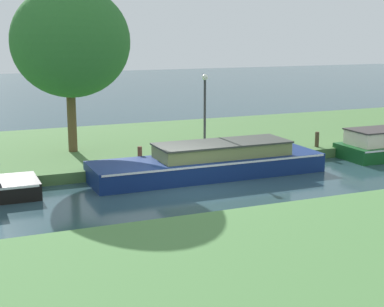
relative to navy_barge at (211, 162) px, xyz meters
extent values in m
plane|color=#274148|center=(-1.51, -1.20, -0.52)|extent=(120.00, 120.00, 0.00)
cube|color=#48713B|center=(-1.51, 5.80, -0.32)|extent=(72.00, 10.00, 0.40)
cube|color=#4D7E42|center=(-1.51, -10.20, -0.32)|extent=(72.00, 10.00, 0.40)
cube|color=navy|center=(-0.14, 0.00, -0.16)|extent=(8.84, 2.31, 0.70)
cube|color=white|center=(-0.14, 0.00, 0.15)|extent=(8.67, 2.34, 0.07)
cube|color=olive|center=(0.46, 0.00, 0.42)|extent=(5.01, 1.76, 0.47)
cube|color=#333731|center=(0.46, 0.00, 0.69)|extent=(5.11, 1.85, 0.06)
cube|color=beige|center=(7.84, 0.00, 0.38)|extent=(2.51, 1.57, 0.60)
cube|color=#363131|center=(7.84, 0.00, 0.71)|extent=(2.61, 1.65, 0.06)
cylinder|color=brown|center=(-4.24, 4.54, 1.53)|extent=(0.37, 0.37, 3.29)
ellipsoid|color=#2D6A2D|center=(-4.24, 3.99, 4.38)|extent=(4.71, 3.68, 4.40)
cylinder|color=#333338|center=(0.73, 2.24, 1.37)|extent=(0.10, 0.10, 2.96)
sphere|color=white|center=(0.73, 2.24, 2.97)|extent=(0.24, 0.24, 0.24)
cylinder|color=#493A27|center=(5.67, 1.39, 0.21)|extent=(0.18, 0.18, 0.65)
cylinder|color=#513022|center=(-2.34, 1.39, 0.20)|extent=(0.17, 0.17, 0.62)
camera|label=1|loc=(-8.82, -19.06, 4.76)|focal=53.97mm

